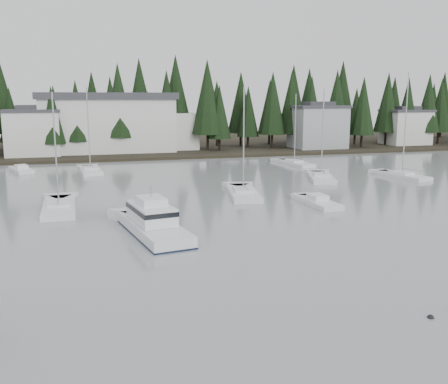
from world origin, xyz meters
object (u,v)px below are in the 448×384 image
object	(u,v)px
sailboat_6	(294,164)
sailboat_5	(321,179)
house_east_a	(318,126)
cabin_cruiser_center	(153,225)
harbor_inn	(119,123)
sailboat_2	(59,209)
sailboat_8	(402,177)
house_west	(33,132)
sailboat_4	(243,195)
sailboat_3	(91,172)
runabout_1	(317,203)
house_east_b	(406,126)
runabout_3	(22,171)

from	to	relation	value
sailboat_6	sailboat_5	bearing A→B (deg)	163.00
house_east_a	cabin_cruiser_center	world-z (taller)	house_east_a
harbor_inn	cabin_cruiser_center	bearing A→B (deg)	-91.80
sailboat_2	sailboat_8	bearing A→B (deg)	-80.47
house_west	sailboat_2	bearing A→B (deg)	-82.58
house_west	sailboat_4	distance (m)	49.40
harbor_inn	sailboat_8	xyz separation A→B (m)	(34.01, -39.74, -5.68)
sailboat_6	sailboat_3	bearing A→B (deg)	82.06
runabout_1	harbor_inn	bearing A→B (deg)	14.45
house_west	house_east_a	distance (m)	54.01
house_east_a	cabin_cruiser_center	size ratio (longest dim) A/B	0.99
sailboat_6	sailboat_8	distance (m)	18.06
house_east_a	sailboat_6	size ratio (longest dim) A/B	0.91
sailboat_2	sailboat_3	xyz separation A→B (m)	(3.33, 24.42, 0.02)
sailboat_3	sailboat_8	size ratio (longest dim) A/B	0.88
cabin_cruiser_center	sailboat_4	bearing A→B (deg)	-51.15
cabin_cruiser_center	sailboat_3	distance (m)	35.71
sailboat_3	harbor_inn	bearing A→B (deg)	-18.89
harbor_inn	sailboat_5	distance (m)	44.87
harbor_inn	sailboat_6	world-z (taller)	harbor_inn
sailboat_2	sailboat_8	size ratio (longest dim) A/B	0.81
sailboat_5	sailboat_2	bearing A→B (deg)	126.18
sailboat_5	sailboat_8	xyz separation A→B (m)	(11.09, -1.58, 0.03)
house_east_b	sailboat_5	bearing A→B (deg)	-136.73
sailboat_2	sailboat_3	size ratio (longest dim) A/B	0.92
house_east_b	sailboat_4	distance (m)	67.31
runabout_1	runabout_3	distance (m)	44.39
cabin_cruiser_center	sailboat_2	xyz separation A→B (m)	(-7.41, 11.05, -0.61)
sailboat_2	sailboat_6	distance (m)	42.14
cabin_cruiser_center	harbor_inn	bearing A→B (deg)	-11.29
house_east_a	harbor_inn	bearing A→B (deg)	173.64
runabout_3	house_west	bearing A→B (deg)	-20.96
house_east_a	sailboat_2	distance (m)	65.10
house_east_b	sailboat_3	distance (m)	70.25
house_west	sailboat_5	size ratio (longest dim) A/B	0.79
sailboat_8	runabout_3	xyz separation A→B (m)	(-49.45, 19.25, 0.04)
sailboat_4	runabout_3	distance (m)	35.73
sailboat_5	runabout_3	world-z (taller)	sailboat_5
house_west	sailboat_4	size ratio (longest dim) A/B	0.79
house_west	house_east_b	distance (m)	76.01
house_east_a	house_east_b	size ratio (longest dim) A/B	1.11
house_east_a	runabout_1	xyz separation A→B (m)	(-23.63, -48.15, -4.77)
house_east_a	runabout_1	bearing A→B (deg)	-116.14
sailboat_6	runabout_3	size ratio (longest dim) A/B	1.81
sailboat_6	runabout_3	xyz separation A→B (m)	(-40.85, 3.36, 0.07)
sailboat_4	sailboat_8	xyz separation A→B (m)	(24.24, 6.08, 0.04)
sailboat_6	harbor_inn	bearing A→B (deg)	39.71
house_east_b	sailboat_2	size ratio (longest dim) A/B	0.83
cabin_cruiser_center	sailboat_6	bearing A→B (deg)	-47.40
house_west	sailboat_2	size ratio (longest dim) A/B	0.83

